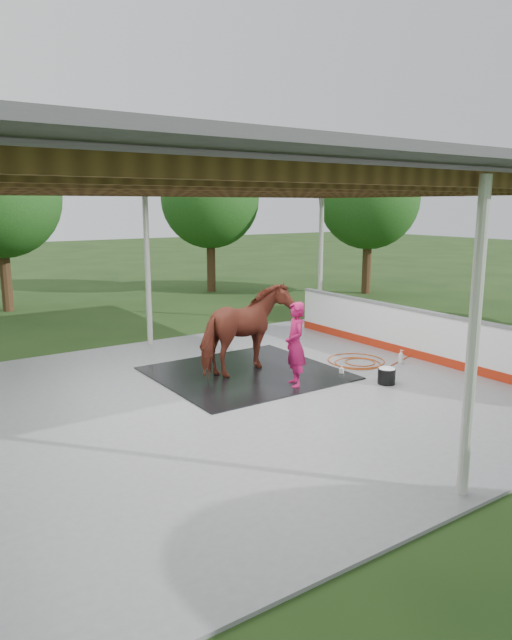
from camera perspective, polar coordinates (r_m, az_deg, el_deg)
ground at (r=11.00m, az=-0.45°, el=-7.47°), size 100.00×100.00×0.00m
concrete_slab at (r=10.99m, az=-0.45°, el=-7.34°), size 12.00×10.00×0.05m
pavilion_structure at (r=10.41m, az=-0.48°, el=13.66°), size 12.60×10.60×4.05m
dasher_board at (r=13.83m, az=15.60°, el=-1.39°), size 0.16×8.00×1.15m
tree_belt at (r=11.32m, az=-1.78°, el=12.58°), size 28.00×28.00×5.80m
rubber_mat at (r=12.14m, az=-0.97°, el=-5.32°), size 3.64×3.42×0.03m
horse at (r=11.90m, az=-0.99°, el=-1.00°), size 2.37×1.53×1.84m
handler at (r=11.14m, az=3.95°, el=-2.47°), size 0.60×0.72×1.68m
wash_bucket at (r=11.72m, az=12.92°, el=-5.45°), size 0.35×0.35×0.32m
soap_bottle_a at (r=13.25m, az=14.29°, el=-3.58°), size 0.16×0.16×0.32m
soap_bottle_b at (r=12.21m, az=8.55°, el=-4.95°), size 0.12×0.12×0.19m
hose_coil at (r=13.20m, az=10.13°, el=-4.12°), size 2.43×1.40×0.02m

